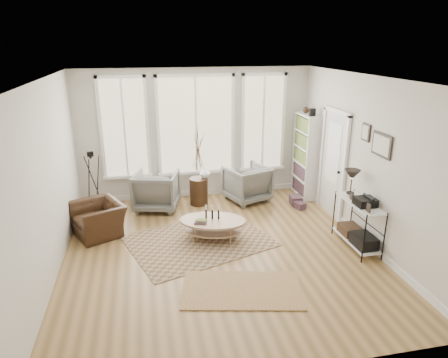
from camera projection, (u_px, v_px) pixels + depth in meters
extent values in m
plane|color=#9D7745|center=(220.00, 251.00, 6.87)|extent=(5.50, 5.50, 0.00)
plane|color=white|center=(219.00, 79.00, 5.92)|extent=(5.50, 5.50, 0.00)
cube|color=beige|center=(196.00, 134.00, 8.94)|extent=(5.20, 0.04, 2.90)
cube|color=beige|center=(273.00, 257.00, 3.85)|extent=(5.20, 0.04, 2.90)
cube|color=beige|center=(47.00, 182.00, 5.90)|extent=(0.04, 5.50, 2.90)
cube|color=beige|center=(367.00, 162.00, 6.89)|extent=(0.04, 5.50, 2.90)
cube|color=white|center=(197.00, 192.00, 9.39)|extent=(5.10, 0.04, 0.12)
cube|color=white|center=(357.00, 234.00, 7.35)|extent=(0.03, 5.40, 0.12)
cube|color=#D5BC82|center=(196.00, 125.00, 8.86)|extent=(1.60, 0.03, 2.10)
cube|color=#D5BC82|center=(124.00, 128.00, 8.56)|extent=(0.90, 0.03, 2.10)
cube|color=#D5BC82|center=(263.00, 123.00, 9.15)|extent=(0.90, 0.03, 2.10)
cube|color=white|center=(196.00, 126.00, 8.84)|extent=(1.74, 0.06, 2.24)
cube|color=white|center=(124.00, 129.00, 8.55)|extent=(1.04, 0.06, 2.24)
cube|color=white|center=(263.00, 123.00, 9.14)|extent=(1.04, 0.06, 2.24)
cube|color=white|center=(197.00, 172.00, 9.18)|extent=(4.10, 0.12, 0.06)
cube|color=silver|center=(333.00, 165.00, 8.08)|extent=(0.04, 0.88, 2.10)
cube|color=white|center=(333.00, 153.00, 8.00)|extent=(0.01, 0.55, 1.20)
cube|color=white|center=(344.00, 172.00, 7.63)|extent=(0.06, 0.08, 2.18)
cube|color=white|center=(322.00, 158.00, 8.54)|extent=(0.06, 0.08, 2.18)
cube|color=white|center=(337.00, 111.00, 7.72)|extent=(0.06, 1.06, 0.08)
sphere|color=black|center=(338.00, 172.00, 7.79)|extent=(0.06, 0.06, 0.06)
cube|color=white|center=(313.00, 161.00, 8.71)|extent=(0.30, 0.03, 1.90)
cube|color=white|center=(299.00, 151.00, 9.46)|extent=(0.30, 0.03, 1.90)
cube|color=white|center=(312.00, 156.00, 9.11)|extent=(0.02, 0.85, 1.90)
cube|color=white|center=(305.00, 156.00, 9.08)|extent=(0.30, 0.81, 1.90)
cube|color=brown|center=(305.00, 156.00, 9.08)|extent=(0.24, 0.75, 1.76)
cube|color=black|center=(312.00, 112.00, 8.56)|extent=(0.12, 0.10, 0.16)
sphere|color=#342114|center=(306.00, 110.00, 8.89)|extent=(0.14, 0.14, 0.14)
cube|color=white|center=(356.00, 240.00, 7.01)|extent=(0.37, 1.07, 0.03)
cube|color=white|center=(360.00, 203.00, 6.78)|extent=(0.37, 1.07, 0.02)
cylinder|color=black|center=(364.00, 239.00, 6.39)|extent=(0.02, 0.02, 0.85)
cylinder|color=black|center=(384.00, 237.00, 6.45)|extent=(0.02, 0.02, 0.85)
cylinder|color=black|center=(334.00, 213.00, 7.37)|extent=(0.02, 0.02, 0.85)
cylinder|color=black|center=(352.00, 211.00, 7.44)|extent=(0.02, 0.02, 0.85)
cylinder|color=black|center=(350.00, 193.00, 7.09)|extent=(0.14, 0.14, 0.02)
cylinder|color=black|center=(351.00, 185.00, 7.04)|extent=(0.02, 0.02, 0.30)
cone|color=black|center=(352.00, 175.00, 6.98)|extent=(0.28, 0.28, 0.18)
cube|color=black|center=(365.00, 202.00, 6.61)|extent=(0.32, 0.30, 0.13)
cube|color=black|center=(364.00, 241.00, 6.74)|extent=(0.32, 0.45, 0.20)
cube|color=#342114|center=(350.00, 230.00, 7.18)|extent=(0.32, 0.40, 0.16)
cube|color=black|center=(369.00, 208.00, 6.34)|extent=(0.02, 0.10, 0.14)
cube|color=black|center=(352.00, 196.00, 6.85)|extent=(0.02, 0.10, 0.12)
cube|color=black|center=(382.00, 145.00, 6.39)|extent=(0.03, 0.52, 0.38)
cube|color=silver|center=(381.00, 145.00, 6.39)|extent=(0.01, 0.44, 0.30)
cube|color=black|center=(366.00, 132.00, 6.82)|extent=(0.03, 0.24, 0.30)
cube|color=silver|center=(365.00, 132.00, 6.82)|extent=(0.01, 0.18, 0.24)
cube|color=brown|center=(199.00, 241.00, 7.22)|extent=(2.85, 2.47, 0.01)
cube|color=brown|center=(242.00, 289.00, 5.80)|extent=(1.88, 1.29, 0.01)
ellipsoid|color=#A18263|center=(213.00, 230.00, 7.26)|extent=(1.17, 0.91, 0.03)
ellipsoid|color=#A18263|center=(213.00, 221.00, 7.19)|extent=(1.36, 1.07, 0.04)
cylinder|color=#A18263|center=(196.00, 237.00, 7.02)|extent=(0.03, 0.03, 0.34)
cylinder|color=#A18263|center=(233.00, 233.00, 7.14)|extent=(0.03, 0.03, 0.34)
cylinder|color=#A18263|center=(193.00, 227.00, 7.37)|extent=(0.03, 0.03, 0.34)
cylinder|color=#A18263|center=(228.00, 224.00, 7.50)|extent=(0.03, 0.03, 0.34)
cylinder|color=black|center=(206.00, 215.00, 7.18)|extent=(0.03, 0.03, 0.17)
cylinder|color=black|center=(212.00, 214.00, 7.20)|extent=(0.03, 0.03, 0.17)
cylinder|color=black|center=(218.00, 214.00, 7.23)|extent=(0.03, 0.03, 0.17)
cube|color=#27512A|center=(201.00, 221.00, 7.06)|extent=(0.21, 0.15, 0.06)
imported|color=slate|center=(157.00, 190.00, 8.50)|extent=(1.09, 1.11, 0.83)
imported|color=slate|center=(247.00, 183.00, 8.95)|extent=(1.11, 1.13, 0.81)
cylinder|color=#342114|center=(199.00, 191.00, 8.77)|extent=(0.40, 0.40, 0.60)
imported|color=silver|center=(205.00, 173.00, 8.67)|extent=(0.27, 0.27, 0.23)
imported|color=#342114|center=(98.00, 219.00, 7.41)|extent=(1.19, 1.14, 0.60)
cylinder|color=black|center=(91.00, 157.00, 8.16)|extent=(0.05, 0.05, 0.05)
cube|color=black|center=(90.00, 154.00, 8.14)|extent=(0.14, 0.11, 0.09)
cylinder|color=black|center=(90.00, 155.00, 8.08)|extent=(0.05, 0.07, 0.05)
cube|color=brown|center=(296.00, 200.00, 8.82)|extent=(0.27, 0.32, 0.19)
cube|color=brown|center=(300.00, 205.00, 8.60)|extent=(0.24, 0.27, 0.14)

